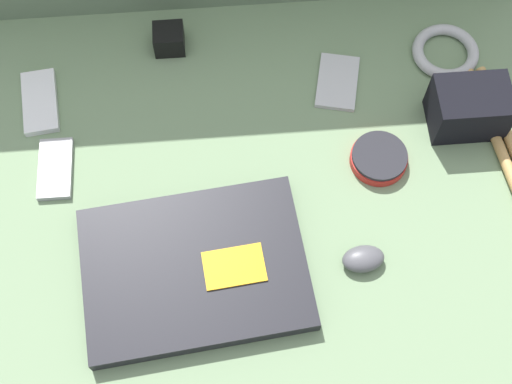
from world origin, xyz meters
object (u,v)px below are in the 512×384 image
computer_mouse (363,259)px  speaker_puck (379,158)px  charger_brick (169,39)px  camera_pouch (469,108)px  phone_black (40,102)px  phone_silver (337,82)px  phone_small (55,169)px  laptop (195,269)px

computer_mouse → speaker_puck: bearing=68.1°
charger_brick → camera_pouch: bearing=-21.5°
camera_pouch → phone_black: bearing=172.8°
computer_mouse → phone_silver: (0.00, 0.32, -0.01)m
speaker_puck → camera_pouch: bearing=23.0°
speaker_puck → charger_brick: bearing=142.4°
speaker_puck → camera_pouch: (0.15, 0.06, 0.03)m
phone_small → camera_pouch: bearing=3.7°
computer_mouse → camera_pouch: camera_pouch is taller
phone_silver → phone_black: 0.50m
phone_silver → phone_small: phone_small is taller
phone_black → phone_small: (0.03, -0.13, -0.00)m
laptop → phone_black: size_ratio=2.80×
computer_mouse → speaker_puck: (0.05, 0.17, -0.00)m
laptop → charger_brick: charger_brick is taller
computer_mouse → speaker_puck: computer_mouse is taller
phone_silver → charger_brick: bearing=173.6°
speaker_puck → phone_black: speaker_puck is taller
laptop → camera_pouch: bearing=21.1°
phone_black → phone_small: phone_black is taller
speaker_puck → phone_silver: speaker_puck is taller
charger_brick → phone_black: bearing=-155.4°
computer_mouse → charger_brick: charger_brick is taller
computer_mouse → phone_silver: 0.32m
phone_silver → charger_brick: size_ratio=2.29×
charger_brick → phone_silver: bearing=-19.3°
computer_mouse → phone_small: 0.51m
speaker_puck → phone_small: speaker_puck is taller
computer_mouse → charger_brick: size_ratio=1.30×
phone_black → camera_pouch: size_ratio=1.05×
laptop → phone_silver: size_ratio=2.95×
camera_pouch → charger_brick: 0.52m
phone_black → camera_pouch: (0.70, -0.09, 0.03)m
charger_brick → speaker_puck: bearing=-37.6°
phone_small → phone_black: bearing=103.8°
laptop → phone_small: bearing=133.1°
phone_black → phone_silver: bearing=-6.1°
computer_mouse → phone_small: size_ratio=0.63×
laptop → charger_brick: (-0.03, 0.42, 0.01)m
phone_silver → speaker_puck: bearing=-60.3°
phone_silver → camera_pouch: size_ratio=1.00×
phone_black → phone_small: size_ratio=1.18×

